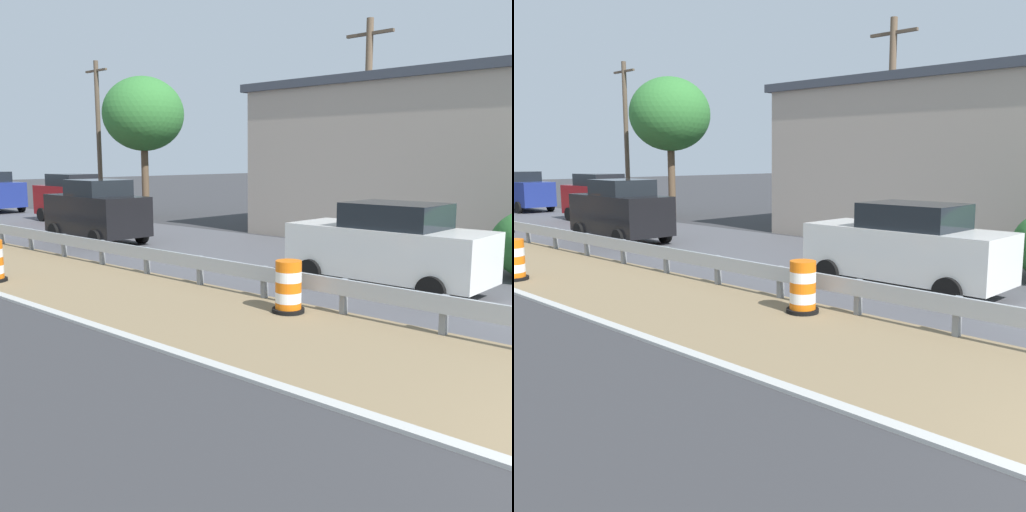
% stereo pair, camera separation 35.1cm
% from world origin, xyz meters
% --- Properties ---
extents(traffic_barrel_close, '(0.64, 0.64, 1.03)m').
position_xyz_m(traffic_barrel_close, '(1.86, 7.17, 0.46)').
color(traffic_barrel_close, orange).
rests_on(traffic_barrel_close, ground).
extents(car_trailing_near_lane, '(2.01, 4.51, 2.25)m').
position_xyz_m(car_trailing_near_lane, '(8.12, 25.15, 1.12)').
color(car_trailing_near_lane, maroon).
rests_on(car_trailing_near_lane, ground).
extents(car_lead_far_lane, '(2.18, 4.27, 2.24)m').
position_xyz_m(car_lead_far_lane, '(4.96, 18.46, 1.12)').
color(car_lead_far_lane, black).
rests_on(car_lead_far_lane, ground).
extents(car_trailing_far_lane, '(1.95, 4.64, 2.01)m').
position_xyz_m(car_trailing_far_lane, '(5.01, 6.78, 1.00)').
color(car_trailing_far_lane, silver).
rests_on(car_trailing_far_lane, ground).
extents(roadside_shop_near, '(7.08, 14.14, 5.81)m').
position_xyz_m(roadside_shop_near, '(13.95, 9.50, 2.92)').
color(roadside_shop_near, '#AD9E8E').
rests_on(roadside_shop_near, ground).
extents(utility_pole_near, '(0.24, 1.80, 7.62)m').
position_xyz_m(utility_pole_near, '(11.12, 11.22, 3.96)').
color(utility_pole_near, brown).
rests_on(utility_pole_near, ground).
extents(utility_pole_mid, '(0.24, 1.80, 7.97)m').
position_xyz_m(utility_pole_mid, '(11.32, 27.76, 4.14)').
color(utility_pole_mid, brown).
rests_on(utility_pole_mid, ground).
extents(tree_roadside, '(4.01, 4.01, 6.93)m').
position_xyz_m(tree_roadside, '(11.69, 24.37, 5.11)').
color(tree_roadside, brown).
rests_on(tree_roadside, ground).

